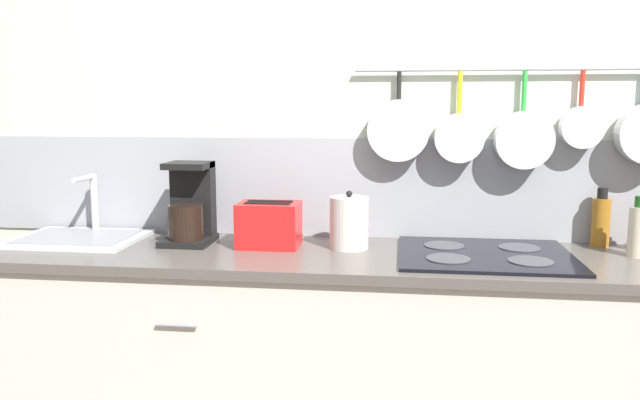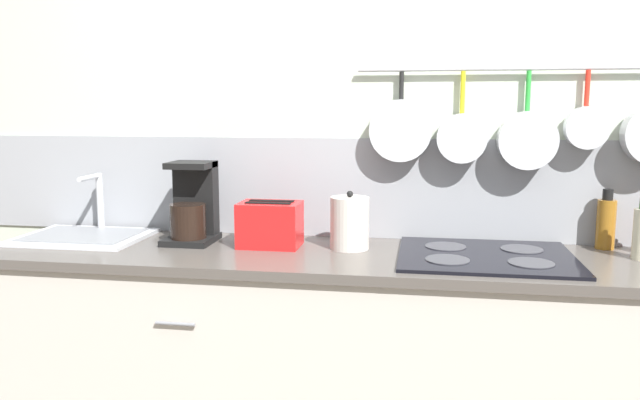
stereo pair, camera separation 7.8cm
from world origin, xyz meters
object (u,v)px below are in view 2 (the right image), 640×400
object	(u,v)px
bottle_cooking_wine	(606,223)
coffee_maker	(193,209)
kettle	(350,223)
toaster	(270,224)

from	to	relation	value
bottle_cooking_wine	coffee_maker	bearing A→B (deg)	-175.36
kettle	bottle_cooking_wine	xyz separation A→B (m)	(0.95, 0.16, 0.00)
toaster	bottle_cooking_wine	xyz separation A→B (m)	(1.25, 0.17, 0.01)
coffee_maker	kettle	distance (m)	0.63
toaster	kettle	xyz separation A→B (m)	(0.30, 0.01, 0.01)
kettle	bottle_cooking_wine	distance (m)	0.96
toaster	kettle	bearing A→B (deg)	1.86
kettle	bottle_cooking_wine	bearing A→B (deg)	9.43
kettle	coffee_maker	bearing A→B (deg)	177.31
toaster	coffee_maker	bearing A→B (deg)	173.05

